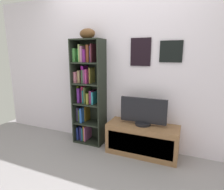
{
  "coord_description": "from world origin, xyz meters",
  "views": [
    {
      "loc": [
        0.96,
        -1.6,
        1.44
      ],
      "look_at": [
        -0.07,
        0.85,
        0.86
      ],
      "focal_mm": 30.07,
      "sensor_mm": 36.0,
      "label": 1
    }
  ],
  "objects_px": {
    "bookshelf": "(87,91)",
    "tv_stand": "(142,139)",
    "football": "(87,34)",
    "television": "(143,112)"
  },
  "relations": [
    {
      "from": "football",
      "to": "tv_stand",
      "type": "bearing_deg",
      "value": -3.04
    },
    {
      "from": "football",
      "to": "television",
      "type": "xyz_separation_m",
      "value": [
        0.9,
        -0.05,
        -1.1
      ]
    },
    {
      "from": "tv_stand",
      "to": "television",
      "type": "relative_size",
      "value": 1.55
    },
    {
      "from": "tv_stand",
      "to": "television",
      "type": "distance_m",
      "value": 0.41
    },
    {
      "from": "bookshelf",
      "to": "football",
      "type": "distance_m",
      "value": 0.88
    },
    {
      "from": "bookshelf",
      "to": "tv_stand",
      "type": "distance_m",
      "value": 1.14
    },
    {
      "from": "tv_stand",
      "to": "bookshelf",
      "type": "bearing_deg",
      "value": 175.25
    },
    {
      "from": "bookshelf",
      "to": "tv_stand",
      "type": "height_order",
      "value": "bookshelf"
    },
    {
      "from": "bookshelf",
      "to": "tv_stand",
      "type": "bearing_deg",
      "value": -4.75
    },
    {
      "from": "football",
      "to": "television",
      "type": "height_order",
      "value": "football"
    }
  ]
}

